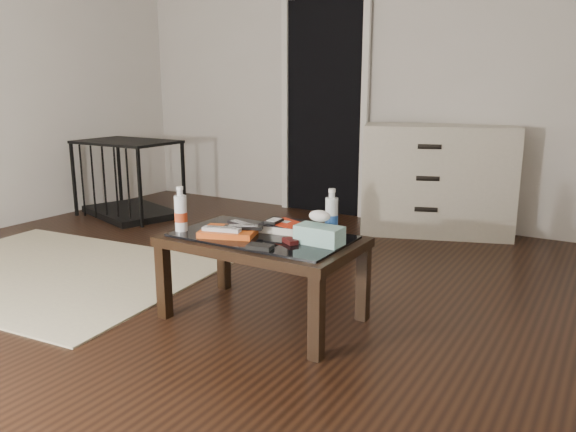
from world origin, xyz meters
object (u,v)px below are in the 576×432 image
object	(u,v)px
pet_crate	(130,191)
water_bottle_right	(332,211)
coffee_table	(263,247)
textbook	(286,227)
water_bottle_left	(181,209)
tissue_box	(319,235)
dresser	(437,180)

from	to	relation	value
pet_crate	water_bottle_right	distance (m)	2.98
coffee_table	textbook	distance (m)	0.17
water_bottle_right	water_bottle_left	bearing A→B (deg)	-153.23
tissue_box	water_bottle_right	bearing A→B (deg)	102.16
dresser	water_bottle_right	size ratio (longest dim) A/B	5.45
dresser	tissue_box	distance (m)	2.23
textbook	water_bottle_right	bearing A→B (deg)	9.62
dresser	pet_crate	distance (m)	2.82
water_bottle_left	tissue_box	bearing A→B (deg)	11.70
dresser	textbook	world-z (taller)	dresser
water_bottle_right	tissue_box	size ratio (longest dim) A/B	1.03
pet_crate	textbook	size ratio (longest dim) A/B	4.16
dresser	pet_crate	bearing A→B (deg)	178.40
water_bottle_left	water_bottle_right	xyz separation A→B (m)	(0.71, 0.36, 0.00)
dresser	water_bottle_left	distance (m)	2.48
pet_crate	water_bottle_left	distance (m)	2.54
coffee_table	textbook	size ratio (longest dim) A/B	4.00
textbook	water_bottle_right	distance (m)	0.26
dresser	water_bottle_left	size ratio (longest dim) A/B	5.45
textbook	tissue_box	bearing A→B (deg)	-33.94
tissue_box	dresser	bearing A→B (deg)	93.73
water_bottle_right	textbook	bearing A→B (deg)	-162.26
dresser	textbook	xyz separation A→B (m)	(-0.19, -2.09, 0.03)
textbook	water_bottle_left	xyz separation A→B (m)	(-0.48, -0.28, 0.10)
coffee_table	water_bottle_right	xyz separation A→B (m)	(0.29, 0.21, 0.18)
tissue_box	coffee_table	bearing A→B (deg)	-177.15
pet_crate	coffee_table	bearing A→B (deg)	-11.56
tissue_box	water_bottle_left	bearing A→B (deg)	-166.60
dresser	pet_crate	xyz separation A→B (m)	(-2.68, -0.86, -0.22)
dresser	pet_crate	size ratio (longest dim) A/B	1.25
pet_crate	water_bottle_left	size ratio (longest dim) A/B	4.37
textbook	pet_crate	bearing A→B (deg)	145.52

